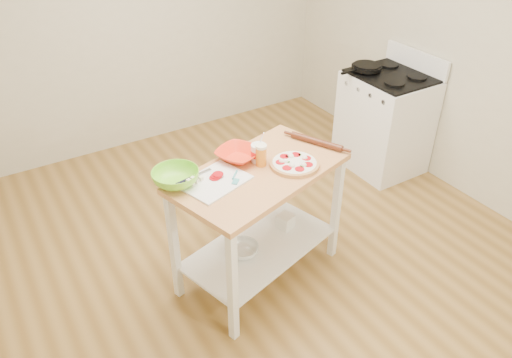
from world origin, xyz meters
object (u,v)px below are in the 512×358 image
object	(u,v)px
spatula	(235,178)
yogurt_tub	(259,153)
prep_island	(259,202)
shelf_bin	(286,221)
skillet	(366,67)
rolling_pin	(317,142)
cutting_board	(214,181)
gas_stove	(385,121)
pizza	(294,163)
beer_pint	(261,155)
shelf_glass_bowl	(243,250)
knife	(189,179)
green_bowl	(176,177)
orange_bowl	(238,155)

from	to	relation	value
spatula	yogurt_tub	bearing A→B (deg)	-18.36
prep_island	shelf_bin	distance (m)	0.44
skillet	rolling_pin	size ratio (longest dim) A/B	1.12
cutting_board	spatula	size ratio (longest dim) A/B	3.38
gas_stove	yogurt_tub	world-z (taller)	yogurt_tub
skillet	pizza	xyz separation A→B (m)	(-1.46, -0.94, -0.06)
beer_pint	pizza	bearing A→B (deg)	-33.42
yogurt_tub	cutting_board	bearing A→B (deg)	-169.50
cutting_board	yogurt_tub	size ratio (longest dim) A/B	2.14
spatula	yogurt_tub	xyz separation A→B (m)	(0.25, 0.12, 0.05)
prep_island	spatula	size ratio (longest dim) A/B	9.27
shelf_glass_bowl	shelf_bin	world-z (taller)	shelf_bin
gas_stove	shelf_bin	world-z (taller)	gas_stove
gas_stove	shelf_glass_bowl	distance (m)	2.09
spatula	beer_pint	xyz separation A→B (m)	(0.23, 0.07, 0.06)
skillet	knife	world-z (taller)	skillet
green_bowl	beer_pint	bearing A→B (deg)	-9.15
skillet	knife	bearing A→B (deg)	-161.65
prep_island	green_bowl	bearing A→B (deg)	164.74
prep_island	skillet	size ratio (longest dim) A/B	2.95
cutting_board	green_bowl	world-z (taller)	green_bowl
gas_stove	rolling_pin	distance (m)	1.51
cutting_board	gas_stove	bearing A→B (deg)	-0.34
prep_island	rolling_pin	distance (m)	0.59
yogurt_tub	rolling_pin	world-z (taller)	yogurt_tub
gas_stove	rolling_pin	world-z (taller)	gas_stove
orange_bowl	prep_island	bearing A→B (deg)	-76.91
skillet	rolling_pin	xyz separation A→B (m)	(-1.17, -0.79, -0.05)
green_bowl	beer_pint	distance (m)	0.57
spatula	shelf_bin	bearing A→B (deg)	-32.50
spatula	knife	xyz separation A→B (m)	(-0.25, 0.14, 0.00)
prep_island	pizza	xyz separation A→B (m)	(0.22, -0.07, 0.27)
shelf_glass_bowl	prep_island	bearing A→B (deg)	3.95
shelf_bin	knife	bearing A→B (deg)	176.62
prep_island	gas_stove	xyz separation A→B (m)	(1.83, 0.67, -0.17)
prep_island	beer_pint	xyz separation A→B (m)	(0.04, 0.05, 0.33)
prep_island	knife	distance (m)	0.53
yogurt_tub	shelf_bin	world-z (taller)	yogurt_tub
prep_island	cutting_board	distance (m)	0.41
skillet	shelf_bin	world-z (taller)	skillet
knife	yogurt_tub	bearing A→B (deg)	-12.11
knife	cutting_board	bearing A→B (deg)	-44.95
yogurt_tub	rolling_pin	distance (m)	0.46
prep_island	shelf_glass_bowl	distance (m)	0.38
pizza	spatula	size ratio (longest dim) A/B	2.35
prep_island	skillet	xyz separation A→B (m)	(1.69, 0.87, 0.33)
cutting_board	knife	size ratio (longest dim) A/B	1.76
green_bowl	yogurt_tub	size ratio (longest dim) A/B	1.33
beer_pint	orange_bowl	bearing A→B (deg)	121.82
spatula	shelf_glass_bowl	world-z (taller)	spatula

